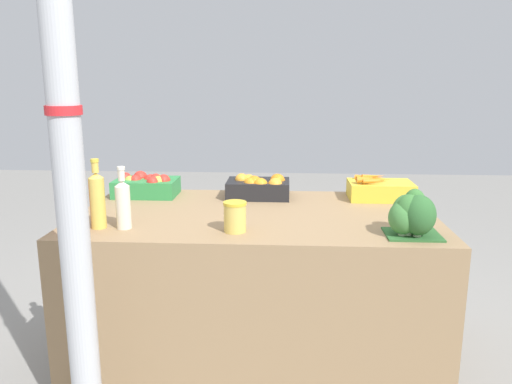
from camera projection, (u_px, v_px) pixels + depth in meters
ground_plane at (256, 352)px, 2.55m from camera, size 10.00×10.00×0.00m
market_table at (256, 285)px, 2.47m from camera, size 1.68×0.96×0.74m
support_pole at (67, 146)px, 1.61m from camera, size 0.12×0.12×2.30m
apple_crate at (147, 185)px, 2.71m from camera, size 0.33×0.22×0.13m
orange_crate at (258, 187)px, 2.67m from camera, size 0.33×0.22×0.13m
carrot_crate at (380, 189)px, 2.64m from camera, size 0.33×0.22×0.13m
broccoli_pile at (411, 214)px, 2.00m from camera, size 0.22×0.19×0.19m
juice_bottle_ruby at (73, 203)px, 2.12m from camera, size 0.08×0.08×0.26m
juice_bottle_golden at (97, 199)px, 2.11m from camera, size 0.06×0.06×0.30m
juice_bottle_cloudy at (123, 203)px, 2.11m from camera, size 0.06×0.06×0.27m
pickle_jar at (235, 217)px, 2.07m from camera, size 0.10×0.10×0.13m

